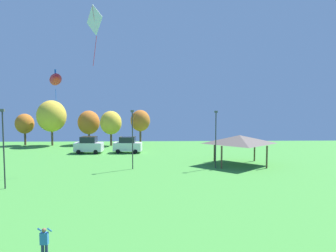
% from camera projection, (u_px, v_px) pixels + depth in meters
% --- Properties ---
extents(person_standing_far_right, '(0.52, 0.46, 1.58)m').
position_uv_depth(person_standing_far_right, '(44.00, 242.00, 13.94)').
color(person_standing_far_right, navy).
rests_on(person_standing_far_right, ground).
extents(kite_flying_1, '(3.22, 5.49, 3.48)m').
position_uv_depth(kite_flying_1, '(55.00, 80.00, 32.52)').
color(kite_flying_1, red).
extents(kite_flying_4, '(2.30, 2.50, 6.76)m').
position_uv_depth(kite_flying_4, '(94.00, 21.00, 33.32)').
color(kite_flying_4, white).
extents(parked_car_leftmost, '(4.22, 2.27, 2.51)m').
position_uv_depth(parked_car_leftmost, '(89.00, 145.00, 45.00)').
color(parked_car_leftmost, silver).
rests_on(parked_car_leftmost, ground).
extents(parked_car_second_from_left, '(4.34, 2.25, 2.45)m').
position_uv_depth(parked_car_second_from_left, '(128.00, 145.00, 45.39)').
color(parked_car_second_from_left, silver).
rests_on(parked_car_second_from_left, ground).
extents(park_pavilion, '(6.74, 5.76, 3.60)m').
position_uv_depth(park_pavilion, '(239.00, 139.00, 36.24)').
color(park_pavilion, brown).
rests_on(park_pavilion, ground).
extents(light_post_0, '(0.36, 0.20, 6.92)m').
position_uv_depth(light_post_0, '(4.00, 144.00, 25.67)').
color(light_post_0, '#2D2D33').
rests_on(light_post_0, ground).
extents(light_post_1, '(0.36, 0.20, 6.69)m').
position_uv_depth(light_post_1, '(132.00, 136.00, 33.68)').
color(light_post_1, '#2D2D33').
rests_on(light_post_1, ground).
extents(light_post_2, '(0.36, 0.20, 6.60)m').
position_uv_depth(light_post_2, '(216.00, 136.00, 34.26)').
color(light_post_2, '#2D2D33').
rests_on(light_post_2, ground).
extents(treeline_tree_0, '(3.25, 3.25, 5.69)m').
position_uv_depth(treeline_tree_0, '(25.00, 124.00, 53.78)').
color(treeline_tree_0, brown).
rests_on(treeline_tree_0, ground).
extents(treeline_tree_1, '(5.09, 5.09, 8.08)m').
position_uv_depth(treeline_tree_1, '(52.00, 116.00, 53.27)').
color(treeline_tree_1, brown).
rests_on(treeline_tree_1, ground).
extents(treeline_tree_2, '(3.95, 3.95, 6.23)m').
position_uv_depth(treeline_tree_2, '(89.00, 123.00, 54.92)').
color(treeline_tree_2, brown).
rests_on(treeline_tree_2, ground).
extents(treeline_tree_3, '(3.79, 3.79, 6.20)m').
position_uv_depth(treeline_tree_3, '(111.00, 123.00, 53.17)').
color(treeline_tree_3, brown).
rests_on(treeline_tree_3, ground).
extents(treeline_tree_4, '(3.46, 3.46, 6.37)m').
position_uv_depth(treeline_tree_4, '(140.00, 121.00, 53.31)').
color(treeline_tree_4, brown).
rests_on(treeline_tree_4, ground).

